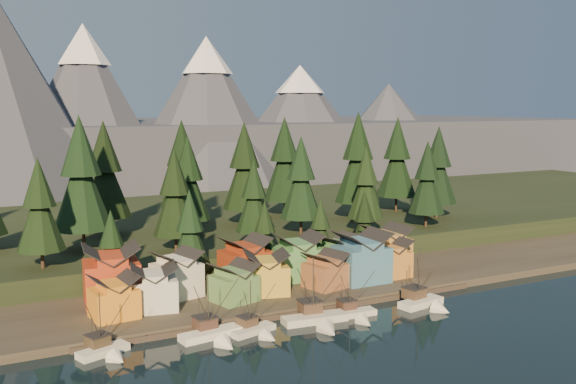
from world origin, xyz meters
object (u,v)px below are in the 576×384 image
house_back_0 (111,272)px  house_back_1 (177,273)px  boat_5 (425,294)px  house_front_1 (154,286)px  house_front_0 (114,295)px  boat_4 (354,308)px  boat_2 (256,324)px  boat_3 (318,312)px  boat_1 (214,327)px  boat_0 (106,342)px

house_back_0 → house_back_1: house_back_0 is taller
boat_5 → house_front_1: boat_5 is taller
house_front_0 → house_back_0: bearing=74.4°
boat_4 → boat_5: boat_5 is taller
boat_2 → boat_4: size_ratio=0.96×
boat_4 → house_back_0: 45.66m
boat_2 → boat_5: (34.72, -1.21, 0.62)m
boat_3 → boat_1: bearing=-178.2°
boat_5 → house_front_0: (-54.94, 16.38, 2.93)m
house_front_0 → boat_2: bearing=-42.8°
boat_0 → boat_5: 59.13m
boat_5 → house_back_0: house_back_0 is taller
boat_2 → house_front_1: (-12.78, 16.53, 3.93)m
house_front_1 → house_back_0: (-5.84, 8.01, 1.33)m
boat_0 → boat_2: bearing=-24.5°
boat_3 → boat_4: 7.60m
boat_3 → house_back_1: bearing=134.8°
boat_2 → house_back_1: house_back_1 is taller
boat_5 → house_front_0: 57.40m
house_front_0 → house_back_0: size_ratio=0.76×
boat_3 → house_front_0: (-31.89, 15.52, 3.13)m
boat_4 → boat_5: size_ratio=0.83×
boat_2 → boat_3: 11.68m
boat_5 → house_front_1: size_ratio=1.36×
boat_4 → house_front_0: 42.59m
boat_4 → house_front_1: size_ratio=1.13×
boat_4 → house_front_0: bearing=161.4°
boat_4 → house_back_1: (-25.96, 22.78, 4.34)m
house_back_1 → boat_1: bearing=-105.7°
house_front_1 → house_back_1: size_ratio=0.95×
boat_0 → boat_5: bearing=-22.8°
boat_3 → house_back_1: 29.49m
boat_3 → house_front_1: 29.92m
house_front_1 → house_back_0: bearing=136.8°
boat_0 → boat_1: boat_1 is taller
house_front_0 → house_front_1: size_ratio=0.89×
boat_2 → house_front_1: size_ratio=1.08×
house_back_0 → house_back_1: 12.15m
boat_0 → boat_3: boat_3 is taller
boat_3 → boat_4: size_ratio=1.26×
boat_4 → house_front_1: 36.45m
boat_1 → boat_4: bearing=-10.6°
boat_3 → boat_5: (23.05, -0.85, 0.19)m
boat_4 → boat_0: bearing=179.7°
boat_0 → house_front_1: bearing=31.8°
house_back_1 → boat_0: bearing=-145.4°
boat_2 → house_back_1: (-6.71, 22.39, 4.28)m
boat_2 → boat_3: (11.67, -0.36, 0.43)m
boat_5 → house_front_0: bearing=152.9°
boat_4 → house_front_1: house_front_1 is taller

